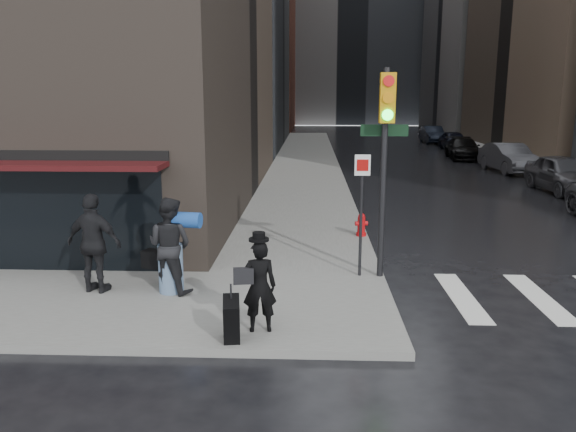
# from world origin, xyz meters

# --- Properties ---
(ground) EXTENTS (140.00, 140.00, 0.00)m
(ground) POSITION_xyz_m (0.00, 0.00, 0.00)
(ground) COLOR black
(ground) RESTS_ON ground
(sidewalk_left) EXTENTS (4.00, 50.00, 0.15)m
(sidewalk_left) POSITION_xyz_m (0.00, 27.00, 0.07)
(sidewalk_left) COLOR slate
(sidewalk_left) RESTS_ON ground
(sidewalk_right) EXTENTS (3.00, 50.00, 0.15)m
(sidewalk_right) POSITION_xyz_m (13.50, 27.00, 0.07)
(sidewalk_right) COLOR slate
(sidewalk_right) RESTS_ON ground
(bldg_left_far) EXTENTS (22.00, 20.00, 26.00)m
(bldg_left_far) POSITION_xyz_m (-13.00, 62.00, 13.00)
(bldg_left_far) COLOR #5B261F
(bldg_left_far) RESTS_ON ground
(bldg_right_far) EXTENTS (22.00, 20.00, 25.00)m
(bldg_right_far) POSITION_xyz_m (26.00, 58.00, 12.50)
(bldg_right_far) COLOR slate
(bldg_right_far) RESTS_ON ground
(bldg_distant) EXTENTS (40.00, 12.00, 32.00)m
(bldg_distant) POSITION_xyz_m (6.00, 78.00, 16.00)
(bldg_distant) COLOR slate
(bldg_distant) RESTS_ON ground
(man_overcoat) EXTENTS (0.91, 0.99, 1.78)m
(man_overcoat) POSITION_xyz_m (-0.62, -1.33, 0.89)
(man_overcoat) COLOR black
(man_overcoat) RESTS_ON ground
(man_jeans) EXTENTS (1.38, 1.09, 1.98)m
(man_jeans) POSITION_xyz_m (-2.53, 0.67, 1.14)
(man_jeans) COLOR black
(man_jeans) RESTS_ON ground
(man_greycoat) EXTENTS (1.28, 0.76, 2.05)m
(man_greycoat) POSITION_xyz_m (-4.06, 0.60, 1.18)
(man_greycoat) COLOR black
(man_greycoat) RESTS_ON ground
(traffic_light) EXTENTS (1.14, 0.49, 4.54)m
(traffic_light) POSITION_xyz_m (1.86, 1.78, 3.08)
(traffic_light) COLOR black
(traffic_light) RESTS_ON ground
(fire_hydrant) EXTENTS (0.38, 0.29, 0.66)m
(fire_hydrant) POSITION_xyz_m (1.80, 5.58, 0.45)
(fire_hydrant) COLOR #B70B0E
(fire_hydrant) RESTS_ON ground
(parked_car_1) EXTENTS (2.04, 4.79, 1.61)m
(parked_car_1) POSITION_xyz_m (11.31, 14.43, 0.81)
(parked_car_1) COLOR #4E4E53
(parked_car_1) RESTS_ON ground
(parked_car_2) EXTENTS (2.11, 4.92, 1.58)m
(parked_car_2) POSITION_xyz_m (11.21, 21.01, 0.79)
(parked_car_2) COLOR #47474B
(parked_car_2) RESTS_ON ground
(parked_car_3) EXTENTS (2.34, 4.92, 1.39)m
(parked_car_3) POSITION_xyz_m (10.46, 27.60, 0.69)
(parked_car_3) COLOR black
(parked_car_3) RESTS_ON ground
(parked_car_4) EXTENTS (1.77, 4.29, 1.46)m
(parked_car_4) POSITION_xyz_m (11.43, 34.18, 0.73)
(parked_car_4) COLOR black
(parked_car_4) RESTS_ON ground
(parked_car_5) EXTENTS (1.64, 4.57, 1.50)m
(parked_car_5) POSITION_xyz_m (11.17, 40.76, 0.75)
(parked_car_5) COLOR black
(parked_car_5) RESTS_ON ground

